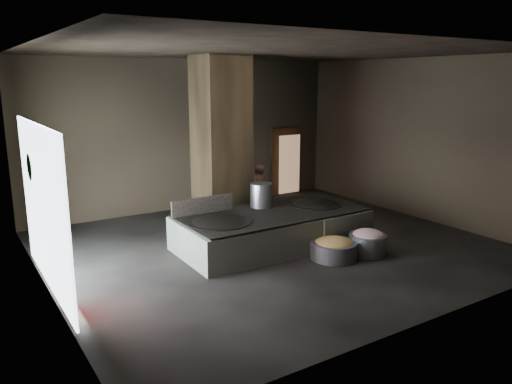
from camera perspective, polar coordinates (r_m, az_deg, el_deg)
floor at (r=12.01m, az=1.82°, el=-6.45°), size 10.00×9.00×0.10m
ceiling at (r=11.36m, az=1.99°, el=16.03°), size 10.00×9.00×0.10m
back_wall at (r=15.40m, az=-7.78°, el=6.50°), size 10.00×0.10×4.50m
front_wall at (r=8.19m, az=20.22°, el=0.30°), size 10.00×0.10×4.50m
left_wall at (r=9.59m, az=-23.85°, el=1.73°), size 0.10×9.00×4.50m
right_wall at (r=14.89m, az=18.22°, el=5.77°), size 0.10×9.00×4.50m
pillar at (r=12.91m, az=-4.00°, el=5.39°), size 1.20×1.20×4.50m
hearth_platform at (r=11.95m, az=1.84°, el=-4.33°), size 4.52×2.22×0.78m
platform_cap at (r=11.83m, az=1.86°, el=-2.37°), size 4.39×2.11×0.03m
wok_left at (r=11.08m, az=-4.21°, el=-3.80°), size 1.41×1.41×0.39m
wok_left_rim at (r=11.06m, az=-4.21°, el=-3.46°), size 1.44×1.44×0.05m
wok_right at (r=12.67m, az=6.77°, el=-1.73°), size 1.32×1.32×0.37m
wok_right_rim at (r=12.65m, az=6.78°, el=-1.42°), size 1.35×1.35×0.05m
stock_pot at (r=12.22m, az=0.61°, el=-0.34°), size 0.55×0.55×0.59m
splash_guard at (r=11.69m, az=-6.10°, el=-1.53°), size 1.56×0.08×0.39m
cook at (r=14.31m, az=0.23°, el=0.13°), size 0.66×0.56×1.54m
veg_basin at (r=11.30m, az=8.86°, el=-6.59°), size 1.32×1.32×0.38m
veg_fill at (r=11.24m, az=8.88°, el=-5.81°), size 0.85×0.85×0.26m
ladle at (r=11.19m, az=7.83°, el=-4.79°), size 0.31×0.31×0.73m
meat_basin at (r=11.69m, az=12.63°, el=-5.85°), size 0.95×0.95×0.46m
meat_fill at (r=11.63m, az=12.68°, el=-4.83°), size 0.70×0.70×0.27m
doorway_near at (r=16.01m, az=-3.61°, el=2.67°), size 1.18×0.08×2.38m
doorway_near_glow at (r=15.94m, az=-3.36°, el=2.45°), size 0.75×0.04×1.78m
doorway_far at (r=17.28m, az=3.37°, el=3.43°), size 1.18×0.08×2.38m
doorway_far_glow at (r=17.16m, az=3.84°, el=3.18°), size 0.84×0.04×1.99m
left_opening at (r=9.93m, az=-23.13°, el=-1.70°), size 0.04×4.20×3.10m
pavilion_sliver at (r=8.93m, az=-20.81°, el=-8.11°), size 0.05×0.90×1.70m
tree_silhouette at (r=10.90m, az=-23.89°, el=2.67°), size 0.28×1.10×1.10m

